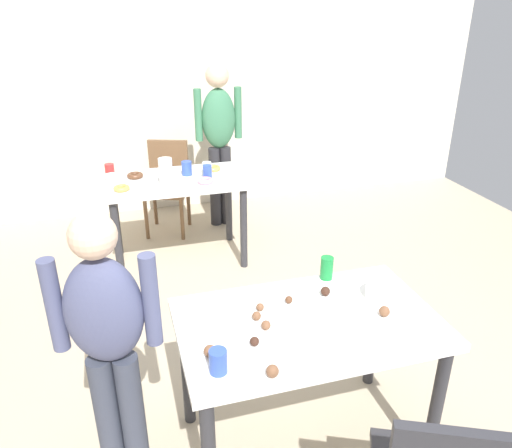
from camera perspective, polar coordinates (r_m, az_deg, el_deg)
The scene contains 30 objects.
ground_plane at distance 2.96m, azimuth 5.08°, elevation -20.14°, with size 6.40×6.40×0.00m, color tan.
wall_back at distance 5.27m, azimuth -7.34°, elevation 15.83°, with size 6.40×0.10×2.60m, color beige.
dining_table_near at distance 2.35m, azimuth 6.00°, elevation -13.13°, with size 1.19×0.72×0.75m.
dining_table_far at distance 4.12m, azimuth -9.29°, elevation 3.71°, with size 1.13×0.66×0.75m.
chair_far_table at distance 4.81m, azimuth -10.23°, elevation 4.93°, with size 0.51×0.51×0.87m.
person_girl_near at distance 2.18m, azimuth -16.80°, elevation -12.38°, with size 0.46×0.25×1.36m.
person_adult_far at distance 4.73m, azimuth -4.33°, elevation 10.59°, with size 0.45×0.21×1.57m.
mixing_bowl at distance 2.49m, azimuth 14.70°, elevation -7.57°, with size 0.18×0.18×0.07m, color white.
soda_can at distance 2.58m, azimuth 8.22°, elevation -5.08°, with size 0.07×0.07×0.12m, color #198438.
fork_near at distance 2.17m, azimuth 12.06°, elevation -13.56°, with size 0.17×0.02×0.01m, color silver.
cup_near_0 at distance 1.98m, azimuth -4.41°, elevation -15.62°, with size 0.07×0.07×0.10m, color #3351B2.
cake_ball_0 at distance 1.97m, azimuth 1.92°, elevation -16.70°, with size 0.05×0.05×0.05m, color brown.
cake_ball_1 at distance 2.33m, azimuth 0.47°, elevation -9.62°, with size 0.04×0.04×0.04m, color brown.
cake_ball_2 at distance 2.07m, azimuth -5.38°, elevation -14.46°, with size 0.05×0.05×0.05m, color brown.
cake_ball_3 at distance 2.39m, azimuth 3.84°, elevation -8.76°, with size 0.04×0.04×0.04m, color brown.
cake_ball_4 at distance 2.12m, azimuth -0.18°, elevation -13.47°, with size 0.04×0.04×0.04m, color #3D2319.
cake_ball_5 at distance 2.27m, azimuth 0.07°, elevation -10.62°, with size 0.04×0.04×0.04m, color brown.
cake_ball_6 at distance 2.36m, azimuth 14.69°, elevation -9.78°, with size 0.05×0.05×0.05m, color brown.
cake_ball_7 at distance 2.46m, azimuth 8.06°, elevation -7.74°, with size 0.05×0.05×0.05m, color #3D2319.
cake_ball_8 at distance 2.21m, azimuth 1.17°, elevation -11.66°, with size 0.04×0.04×0.04m, color brown.
pitcher_far at distance 3.90m, azimuth -10.43°, elevation 5.94°, with size 0.11×0.11×0.22m, color white.
cup_far_0 at distance 4.29m, azimuth -16.64°, elevation 6.10°, with size 0.08×0.08×0.09m, color red.
cup_far_1 at distance 4.03m, azimuth -5.66°, elevation 6.05°, with size 0.07×0.07×0.11m, color #3351B2.
cup_far_2 at distance 4.15m, azimuth -5.71°, elevation 6.48°, with size 0.08×0.08×0.10m, color white.
cup_far_3 at distance 4.14m, azimuth -8.05°, elevation 6.43°, with size 0.08×0.08×0.12m, color #3351B2.
donut_far_0 at distance 4.19m, azimuth -16.38°, elevation 5.33°, with size 0.13×0.13×0.04m, color white.
donut_far_1 at distance 3.90m, azimuth -15.35°, elevation 4.04°, with size 0.12×0.12×0.04m, color gold.
donut_far_2 at distance 4.16m, azimuth -13.86°, elevation 5.50°, with size 0.13×0.13×0.04m, color brown.
donut_far_3 at distance 4.24m, azimuth -5.04°, elevation 6.47°, with size 0.13×0.13×0.04m, color gold.
donut_far_4 at distance 3.94m, azimuth -5.92°, elevation 5.02°, with size 0.13×0.13×0.04m, color pink.
Camera 1 is at (-0.82, -1.94, 2.07)m, focal length 34.45 mm.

